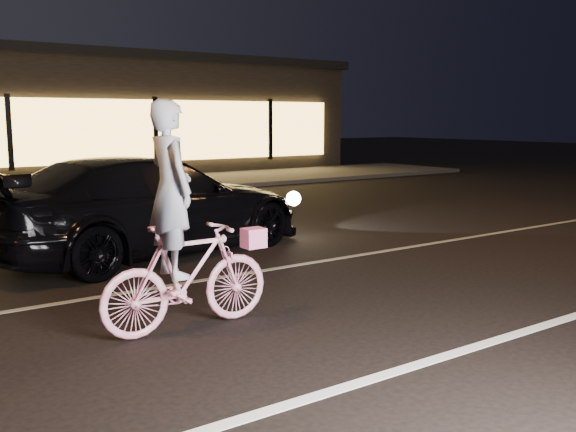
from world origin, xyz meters
TOP-DOWN VIEW (x-y plane):
  - ground at (0.00, 0.00)m, footprint 90.00×90.00m
  - lane_stripe_near at (0.00, -1.50)m, footprint 60.00×0.12m
  - lane_stripe_far at (0.00, 2.00)m, footprint 60.00×0.10m
  - sidewalk at (0.00, 13.00)m, footprint 30.00×4.00m
  - cyclist at (-1.50, 0.41)m, footprint 1.73×0.60m
  - sedan at (-0.36, 3.87)m, footprint 5.36×3.06m

SIDE VIEW (x-z plane):
  - ground at x=0.00m, z-range 0.00..0.00m
  - lane_stripe_near at x=0.00m, z-range 0.00..0.01m
  - lane_stripe_far at x=0.00m, z-range 0.00..0.01m
  - sidewalk at x=0.00m, z-range 0.00..0.12m
  - sedan at x=-0.36m, z-range 0.00..1.46m
  - cyclist at x=-1.50m, z-range -0.32..1.87m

